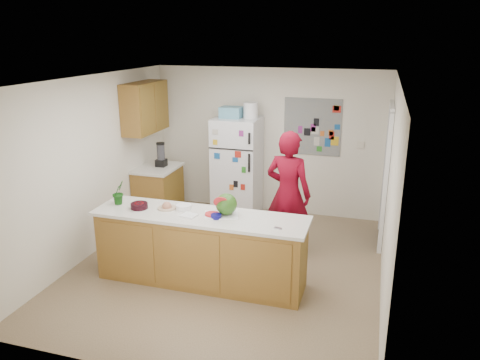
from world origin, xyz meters
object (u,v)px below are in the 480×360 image
(refrigerator, at_px, (237,167))
(watermelon, at_px, (226,204))
(cherry_bowl, at_px, (139,206))
(person, at_px, (288,194))

(refrigerator, bearing_deg, watermelon, -76.10)
(refrigerator, distance_m, cherry_bowl, 2.48)
(refrigerator, height_order, person, person)
(refrigerator, relative_size, person, 0.95)
(cherry_bowl, bearing_deg, person, 34.44)
(refrigerator, distance_m, person, 1.69)
(refrigerator, bearing_deg, person, -48.02)
(person, distance_m, cherry_bowl, 2.04)
(watermelon, bearing_deg, person, 62.17)
(person, xyz_separation_m, cherry_bowl, (-1.68, -1.15, 0.06))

